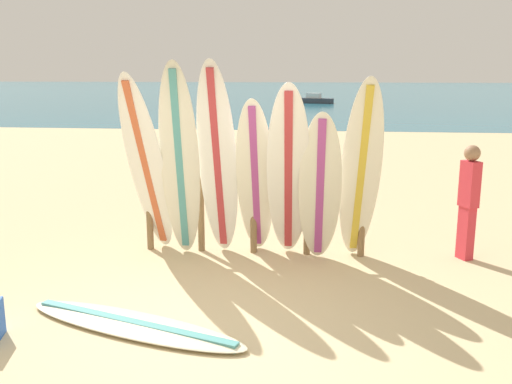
% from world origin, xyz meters
% --- Properties ---
extents(ground_plane, '(120.00, 120.00, 0.00)m').
position_xyz_m(ground_plane, '(0.00, 0.00, 0.00)').
color(ground_plane, '#D3BC8C').
extents(ocean_water, '(120.00, 80.00, 0.01)m').
position_xyz_m(ocean_water, '(0.00, 58.00, 0.00)').
color(ocean_water, teal).
rests_on(ocean_water, ground).
extents(surfboard_rack, '(2.99, 0.09, 1.02)m').
position_xyz_m(surfboard_rack, '(0.22, 2.46, 0.62)').
color(surfboard_rack, olive).
rests_on(surfboard_rack, ground).
extents(surfboard_leaning_far_left, '(0.68, 1.09, 2.44)m').
position_xyz_m(surfboard_leaning_far_left, '(-1.14, 2.16, 1.22)').
color(surfboard_leaning_far_left, white).
rests_on(surfboard_leaning_far_left, ground).
extents(surfboard_leaning_left, '(0.54, 0.69, 2.58)m').
position_xyz_m(surfboard_leaning_left, '(-0.69, 2.11, 1.29)').
color(surfboard_leaning_left, silver).
rests_on(surfboard_leaning_left, ground).
extents(surfboard_leaning_center_left, '(0.54, 0.80, 2.59)m').
position_xyz_m(surfboard_leaning_center_left, '(-0.21, 2.19, 1.30)').
color(surfboard_leaning_center_left, white).
rests_on(surfboard_leaning_center_left, ground).
extents(surfboard_leaning_center, '(0.50, 0.99, 2.14)m').
position_xyz_m(surfboard_leaning_center, '(0.27, 2.21, 1.07)').
color(surfboard_leaning_center, white).
rests_on(surfboard_leaning_center, ground).
extents(surfboard_leaning_center_right, '(0.58, 1.13, 2.33)m').
position_xyz_m(surfboard_leaning_center_right, '(0.70, 2.06, 1.17)').
color(surfboard_leaning_center_right, white).
rests_on(surfboard_leaning_center_right, ground).
extents(surfboard_leaning_right, '(0.56, 0.69, 1.98)m').
position_xyz_m(surfboard_leaning_right, '(1.10, 2.08, 0.99)').
color(surfboard_leaning_right, silver).
rests_on(surfboard_leaning_right, ground).
extents(surfboard_leaning_far_right, '(0.59, 0.93, 2.39)m').
position_xyz_m(surfboard_leaning_far_right, '(1.60, 2.17, 1.20)').
color(surfboard_leaning_far_right, white).
rests_on(surfboard_leaning_far_right, ground).
extents(surfboard_lying_on_sand, '(2.50, 1.30, 0.08)m').
position_xyz_m(surfboard_lying_on_sand, '(-0.68, 0.04, 0.04)').
color(surfboard_lying_on_sand, beige).
rests_on(surfboard_lying_on_sand, ground).
extents(beachgoer_standing, '(0.25, 0.29, 1.51)m').
position_xyz_m(beachgoer_standing, '(3.02, 2.50, 0.83)').
color(beachgoer_standing, '#D8333F').
rests_on(beachgoer_standing, ground).
extents(small_boat_offshore, '(2.87, 1.74, 0.71)m').
position_xyz_m(small_boat_offshore, '(0.72, 36.55, 0.26)').
color(small_boat_offshore, '#333842').
rests_on(small_boat_offshore, ocean_water).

